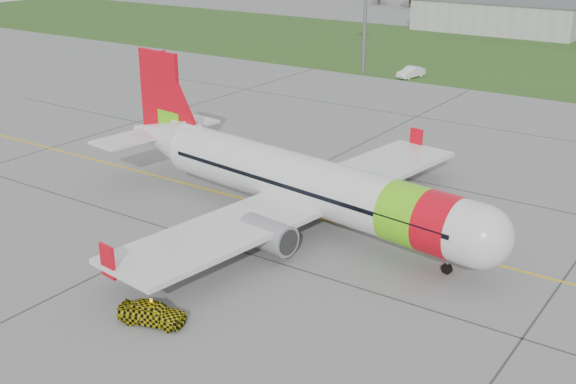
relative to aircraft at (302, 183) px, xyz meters
The scene contains 7 objects.
ground 11.47m from the aircraft, 36.61° to the right, with size 320.00×320.00×0.00m, color gray.
aircraft is the anchor object (origin of this frame).
follow_me_car 16.90m from the aircraft, 86.75° to the right, with size 1.59×1.35×3.96m, color #CDC20B.
service_van 55.39m from the aircraft, 107.01° to the left, with size 1.68×1.59×4.82m, color white.
taxi_guideline 9.51m from the aircraft, ahead, with size 120.00×0.25×0.02m, color gold.
hangar_west 105.58m from the aircraft, 101.56° to the left, with size 32.00×14.00×6.00m, color #A8A8A3.
floodlight_mast 56.82m from the aircraft, 114.24° to the left, with size 0.50×0.50×20.00m, color slate.
Camera 1 is at (18.68, -35.32, 21.58)m, focal length 45.00 mm.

